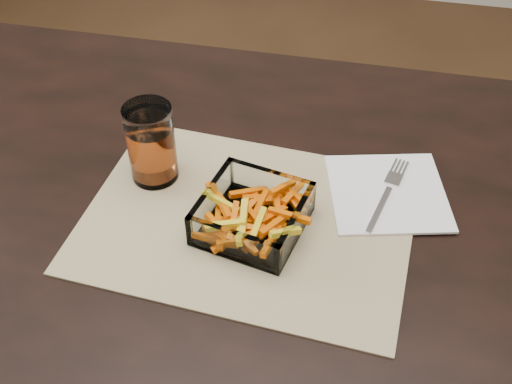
# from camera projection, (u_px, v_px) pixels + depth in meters

# --- Properties ---
(dining_table) EXTENTS (1.60, 0.90, 0.75)m
(dining_table) POSITION_uv_depth(u_px,v_px,m) (277.00, 273.00, 0.94)
(dining_table) COLOR black
(dining_table) RESTS_ON ground
(placemat) EXTENTS (0.47, 0.36, 0.00)m
(placemat) POSITION_uv_depth(u_px,v_px,m) (247.00, 220.00, 0.90)
(placemat) COLOR tan
(placemat) RESTS_ON dining_table
(glass_bowl) EXTENTS (0.16, 0.16, 0.05)m
(glass_bowl) POSITION_uv_depth(u_px,v_px,m) (253.00, 216.00, 0.87)
(glass_bowl) COLOR white
(glass_bowl) RESTS_ON placemat
(tumbler) EXTENTS (0.07, 0.07, 0.12)m
(tumbler) POSITION_uv_depth(u_px,v_px,m) (152.00, 146.00, 0.92)
(tumbler) COLOR white
(tumbler) RESTS_ON placemat
(napkin) EXTENTS (0.20, 0.20, 0.00)m
(napkin) POSITION_uv_depth(u_px,v_px,m) (388.00, 192.00, 0.93)
(napkin) COLOR white
(napkin) RESTS_ON placemat
(fork) EXTENTS (0.05, 0.16, 0.00)m
(fork) POSITION_uv_depth(u_px,v_px,m) (388.00, 192.00, 0.93)
(fork) COLOR silver
(fork) RESTS_ON napkin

